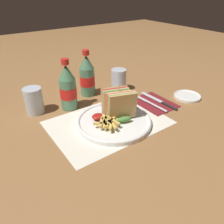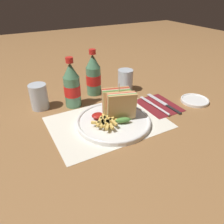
{
  "view_description": "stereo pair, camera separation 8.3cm",
  "coord_description": "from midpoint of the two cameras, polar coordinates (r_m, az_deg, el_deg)",
  "views": [
    {
      "loc": [
        -0.41,
        -0.57,
        0.46
      ],
      "look_at": [
        0.0,
        0.01,
        0.04
      ],
      "focal_mm": 35.0,
      "sensor_mm": 36.0,
      "label": 1
    },
    {
      "loc": [
        -0.34,
        -0.62,
        0.46
      ],
      "look_at": [
        0.0,
        0.01,
        0.04
      ],
      "focal_mm": 35.0,
      "sensor_mm": 36.0,
      "label": 2
    }
  ],
  "objects": [
    {
      "name": "placemat",
      "position": [
        0.84,
        -3.8,
        -2.82
      ],
      "size": [
        0.43,
        0.31,
        0.0
      ],
      "color": "silver",
      "rests_on": "ground_plane"
    },
    {
      "name": "coke_bottle_near",
      "position": [
        0.92,
        -14.01,
        6.02
      ],
      "size": [
        0.07,
        0.07,
        0.21
      ],
      "color": "#4C7F5B",
      "rests_on": "ground_plane"
    },
    {
      "name": "ground_plane",
      "position": [
        0.84,
        -2.71,
        -2.79
      ],
      "size": [
        4.0,
        4.0,
        0.0
      ],
      "primitive_type": "plane",
      "color": "olive"
    },
    {
      "name": "napkin",
      "position": [
        0.98,
        8.64,
        2.34
      ],
      "size": [
        0.14,
        0.18,
        0.0
      ],
      "color": "maroon",
      "rests_on": "ground_plane"
    },
    {
      "name": "knife",
      "position": [
        1.0,
        9.82,
        2.87
      ],
      "size": [
        0.02,
        0.21,
        0.0
      ],
      "rotation": [
        0.0,
        0.0,
        0.03
      ],
      "color": "black",
      "rests_on": "napkin"
    },
    {
      "name": "glass_near",
      "position": [
        1.07,
        -0.49,
        8.27
      ],
      "size": [
        0.07,
        0.07,
        0.11
      ],
      "color": "silver",
      "rests_on": "ground_plane"
    },
    {
      "name": "plate_main",
      "position": [
        0.83,
        -2.06,
        -2.43
      ],
      "size": [
        0.28,
        0.28,
        0.02
      ],
      "color": "white",
      "rests_on": "ground_plane"
    },
    {
      "name": "coke_bottle_far",
      "position": [
        1.03,
        -8.84,
        9.09
      ],
      "size": [
        0.07,
        0.07,
        0.21
      ],
      "color": "#4C7F5B",
      "rests_on": "ground_plane"
    },
    {
      "name": "side_saucer",
      "position": [
        1.07,
        17.01,
        3.94
      ],
      "size": [
        0.12,
        0.12,
        0.01
      ],
      "color": "white",
      "rests_on": "ground_plane"
    },
    {
      "name": "glass_far",
      "position": [
        0.95,
        -22.13,
        2.68
      ],
      "size": [
        0.07,
        0.07,
        0.11
      ],
      "color": "silver",
      "rests_on": "ground_plane"
    },
    {
      "name": "fork",
      "position": [
        0.95,
        8.34,
        1.86
      ],
      "size": [
        0.02,
        0.19,
        0.01
      ],
      "rotation": [
        0.0,
        0.0,
        0.03
      ],
      "color": "silver",
      "rests_on": "napkin"
    },
    {
      "name": "club_sandwich",
      "position": [
        0.82,
        -1.1,
        1.88
      ],
      "size": [
        0.12,
        0.12,
        0.14
      ],
      "color": "tan",
      "rests_on": "plate_main"
    },
    {
      "name": "ketchup_blob",
      "position": [
        0.83,
        -6.6,
        -1.22
      ],
      "size": [
        0.05,
        0.04,
        0.02
      ],
      "color": "maroon",
      "rests_on": "plate_main"
    },
    {
      "name": "fries_pile",
      "position": [
        0.78,
        -4.08,
        -2.85
      ],
      "size": [
        0.1,
        0.1,
        0.02
      ],
      "color": "#E0B756",
      "rests_on": "plate_main"
    }
  ]
}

